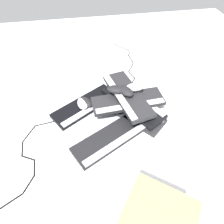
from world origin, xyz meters
TOP-DOWN VIEW (x-y plane):
  - ground_plane at (0.00, 0.00)m, footprint 3.20×3.20m
  - keyboard_0 at (0.17, 0.09)m, footprint 0.40×0.43m
  - keyboard_1 at (-0.10, 0.18)m, footprint 0.45×0.36m
  - keyboard_2 at (0.02, -0.10)m, footprint 0.46×0.34m
  - keyboard_3 at (0.20, 0.13)m, footprint 0.36×0.45m
  - keyboard_4 at (0.16, 0.11)m, footprint 0.45×0.18m
  - keyboard_5 at (0.16, 0.14)m, footprint 0.24×0.46m
  - mouse_0 at (-0.10, 0.18)m, footprint 0.12×0.13m
  - mouse_1 at (0.09, 0.16)m, footprint 0.13×0.10m
  - mouse_2 at (0.21, 0.16)m, footprint 0.11×0.07m
  - mouse_3 at (-0.12, 0.17)m, footprint 0.08×0.12m
  - mouse_4 at (0.15, 0.14)m, footprint 0.11×0.13m
  - cable_0 at (0.29, 0.63)m, footprint 0.15×0.64m
  - cable_1 at (-0.43, -0.12)m, footprint 0.53×0.61m

SIDE VIEW (x-z plane):
  - ground_plane at x=0.00m, z-range 0.00..0.00m
  - cable_1 at x=-0.43m, z-range 0.00..0.01m
  - cable_0 at x=0.29m, z-range 0.00..0.01m
  - keyboard_0 at x=0.17m, z-range 0.00..0.03m
  - keyboard_1 at x=-0.10m, z-range 0.00..0.03m
  - keyboard_2 at x=0.02m, z-range 0.00..0.03m
  - keyboard_3 at x=0.20m, z-range 0.03..0.06m
  - mouse_0 at x=-0.10m, z-range 0.03..0.07m
  - mouse_3 at x=-0.12m, z-range 0.03..0.07m
  - keyboard_4 at x=0.16m, z-range 0.06..0.09m
  - keyboard_5 at x=0.16m, z-range 0.09..0.12m
  - mouse_1 at x=0.09m, z-range 0.12..0.16m
  - mouse_2 at x=0.21m, z-range 0.12..0.16m
  - mouse_4 at x=0.15m, z-range 0.12..0.16m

